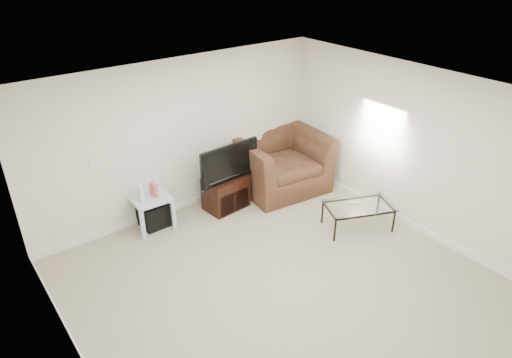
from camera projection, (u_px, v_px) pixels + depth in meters
floor at (281, 284)px, 5.98m from camera, size 5.00×5.00×0.00m
ceiling at (287, 101)px, 4.80m from camera, size 5.00×5.00×0.00m
wall_back at (180, 137)px, 7.14m from camera, size 5.00×0.02×2.50m
wall_left at (70, 291)px, 4.05m from camera, size 0.02×5.00×2.50m
wall_right at (413, 150)px, 6.73m from camera, size 0.02×5.00×2.50m
plate_back at (93, 161)px, 6.39m from camera, size 0.12×0.02×0.12m
plate_right_switch at (334, 120)px, 7.85m from camera, size 0.02×0.09×0.13m
plate_right_outlet at (342, 175)px, 8.08m from camera, size 0.02×0.08×0.12m
tv_stand at (226, 192)px, 7.56m from camera, size 0.72×0.53×0.57m
dvd_player at (227, 183)px, 7.45m from camera, size 0.43×0.32×0.06m
television at (226, 161)px, 7.26m from camera, size 1.01×0.24×0.62m
side_table at (152, 211)px, 7.07m from camera, size 0.58×0.58×0.54m
subwoofer at (154, 214)px, 7.14m from camera, size 0.42×0.42×0.41m
game_console at (141, 192)px, 6.80m from camera, size 0.09×0.19×0.25m
game_case at (154, 190)px, 6.91m from camera, size 0.06×0.16×0.21m
recliner at (280, 154)px, 8.01m from camera, size 1.62×1.15×1.33m
coffee_table at (358, 216)px, 7.06m from camera, size 1.18×0.95×0.40m
remote at (355, 203)px, 7.01m from camera, size 0.16×0.11×0.02m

